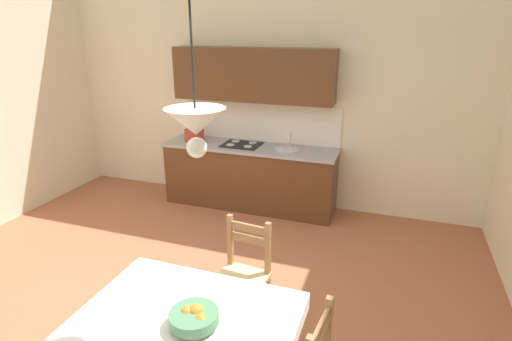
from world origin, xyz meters
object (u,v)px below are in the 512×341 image
(dining_table, at_px, (189,331))
(dining_chair_kitchen_side, at_px, (242,277))
(fruit_bowl, at_px, (194,317))
(kitchen_cabinetry, at_px, (250,148))
(pendant_lamp, at_px, (196,123))

(dining_table, xyz_separation_m, dining_chair_kitchen_side, (0.01, 0.91, -0.18))
(dining_table, xyz_separation_m, fruit_bowl, (0.08, -0.07, 0.19))
(kitchen_cabinetry, bearing_deg, dining_chair_kitchen_side, -71.78)
(kitchen_cabinetry, relative_size, dining_chair_kitchen_side, 2.62)
(dining_chair_kitchen_side, bearing_deg, dining_table, -90.63)
(dining_table, height_order, dining_chair_kitchen_side, dining_chair_kitchen_side)
(kitchen_cabinetry, xyz_separation_m, pendant_lamp, (0.89, -3.26, 1.13))
(dining_chair_kitchen_side, bearing_deg, kitchen_cabinetry, 108.22)
(dining_table, relative_size, pendant_lamp, 1.69)
(kitchen_cabinetry, height_order, dining_table, kitchen_cabinetry)
(dining_chair_kitchen_side, height_order, fruit_bowl, dining_chair_kitchen_side)
(kitchen_cabinetry, distance_m, dining_table, 3.35)
(kitchen_cabinetry, distance_m, fruit_bowl, 3.44)
(fruit_bowl, relative_size, pendant_lamp, 0.37)
(dining_chair_kitchen_side, relative_size, fruit_bowl, 3.10)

